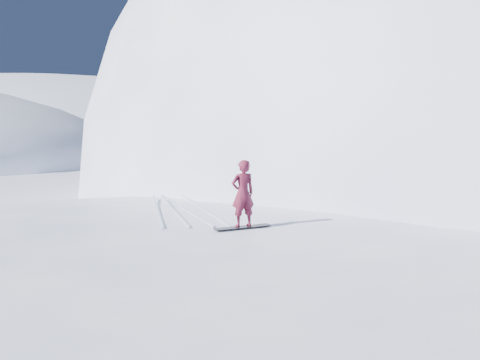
# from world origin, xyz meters

# --- Properties ---
(ground) EXTENTS (400.00, 400.00, 0.00)m
(ground) POSITION_xyz_m (0.00, 0.00, 0.00)
(ground) COLOR white
(ground) RESTS_ON ground
(near_ridge) EXTENTS (36.00, 28.00, 4.80)m
(near_ridge) POSITION_xyz_m (1.00, 3.00, 0.00)
(near_ridge) COLOR white
(near_ridge) RESTS_ON ground
(summit_peak) EXTENTS (60.00, 56.00, 56.00)m
(summit_peak) POSITION_xyz_m (22.00, 26.00, 0.00)
(summit_peak) COLOR white
(summit_peak) RESTS_ON ground
(peak_shoulder) EXTENTS (28.00, 24.00, 18.00)m
(peak_shoulder) POSITION_xyz_m (10.00, 20.00, 0.00)
(peak_shoulder) COLOR white
(peak_shoulder) RESTS_ON ground
(far_ridge_c) EXTENTS (140.00, 90.00, 36.00)m
(far_ridge_c) POSITION_xyz_m (-40.00, 110.00, 0.00)
(far_ridge_c) COLOR white
(far_ridge_c) RESTS_ON ground
(wind_bumps) EXTENTS (16.00, 14.40, 1.00)m
(wind_bumps) POSITION_xyz_m (-0.56, 2.12, 0.00)
(wind_bumps) COLOR white
(wind_bumps) RESTS_ON ground
(snowboard) EXTENTS (1.49, 0.78, 0.02)m
(snowboard) POSITION_xyz_m (1.81, 1.53, 2.41)
(snowboard) COLOR black
(snowboard) RESTS_ON near_ridge
(snowboarder) EXTENTS (0.72, 0.59, 1.69)m
(snowboarder) POSITION_xyz_m (1.81, 1.53, 3.27)
(snowboarder) COLOR maroon
(snowboarder) RESTS_ON snowboard
(board_tracks) EXTENTS (2.65, 5.94, 0.04)m
(board_tracks) POSITION_xyz_m (0.03, 4.53, 2.42)
(board_tracks) COLOR silver
(board_tracks) RESTS_ON ground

